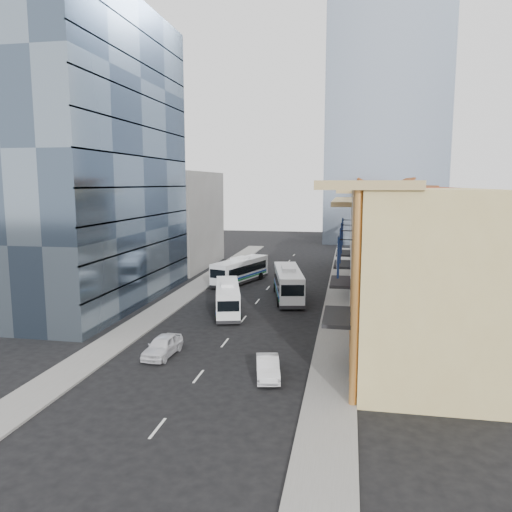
% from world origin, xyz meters
% --- Properties ---
extents(ground, '(200.00, 200.00, 0.00)m').
position_xyz_m(ground, '(0.00, 0.00, 0.00)').
color(ground, black).
rests_on(ground, ground).
extents(sidewalk_right, '(3.00, 90.00, 0.15)m').
position_xyz_m(sidewalk_right, '(8.50, 22.00, 0.07)').
color(sidewalk_right, slate).
rests_on(sidewalk_right, ground).
extents(sidewalk_left, '(3.00, 90.00, 0.15)m').
position_xyz_m(sidewalk_left, '(-8.50, 22.00, 0.07)').
color(sidewalk_left, slate).
rests_on(sidewalk_left, ground).
extents(shophouse_tan, '(8.00, 14.00, 12.00)m').
position_xyz_m(shophouse_tan, '(14.00, 5.00, 6.00)').
color(shophouse_tan, '#DDC77F').
rests_on(shophouse_tan, ground).
extents(shophouse_red, '(8.00, 10.00, 12.00)m').
position_xyz_m(shophouse_red, '(14.00, 17.00, 6.00)').
color(shophouse_red, maroon).
rests_on(shophouse_red, ground).
extents(shophouse_cream_near, '(8.00, 9.00, 10.00)m').
position_xyz_m(shophouse_cream_near, '(14.00, 26.50, 5.00)').
color(shophouse_cream_near, beige).
rests_on(shophouse_cream_near, ground).
extents(shophouse_cream_mid, '(8.00, 9.00, 10.00)m').
position_xyz_m(shophouse_cream_mid, '(14.00, 35.50, 5.00)').
color(shophouse_cream_mid, beige).
rests_on(shophouse_cream_mid, ground).
extents(shophouse_cream_far, '(8.00, 12.00, 11.00)m').
position_xyz_m(shophouse_cream_far, '(14.00, 46.00, 5.50)').
color(shophouse_cream_far, beige).
rests_on(shophouse_cream_far, ground).
extents(office_tower, '(12.00, 26.00, 30.00)m').
position_xyz_m(office_tower, '(-17.00, 19.00, 15.00)').
color(office_tower, '#364456').
rests_on(office_tower, ground).
extents(office_block_far, '(10.00, 18.00, 14.00)m').
position_xyz_m(office_block_far, '(-16.00, 42.00, 7.00)').
color(office_block_far, gray).
rests_on(office_block_far, ground).
extents(bus_left_near, '(4.54, 9.70, 3.03)m').
position_xyz_m(bus_left_near, '(-2.00, 17.00, 1.51)').
color(bus_left_near, white).
rests_on(bus_left_near, ground).
extents(bus_left_far, '(5.58, 10.53, 3.30)m').
position_xyz_m(bus_left_far, '(-3.89, 31.34, 1.65)').
color(bus_left_far, white).
rests_on(bus_left_far, ground).
extents(bus_right, '(4.70, 11.33, 3.54)m').
position_xyz_m(bus_right, '(3.03, 23.89, 1.77)').
color(bus_right, silver).
rests_on(bus_right, ground).
extents(sedan_left, '(2.03, 4.48, 1.49)m').
position_xyz_m(sedan_left, '(-3.68, 4.26, 0.75)').
color(sedan_left, silver).
rests_on(sedan_left, ground).
extents(sedan_right, '(2.22, 4.29, 1.35)m').
position_xyz_m(sedan_right, '(4.43, 1.66, 0.67)').
color(sedan_right, silver).
rests_on(sedan_right, ground).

